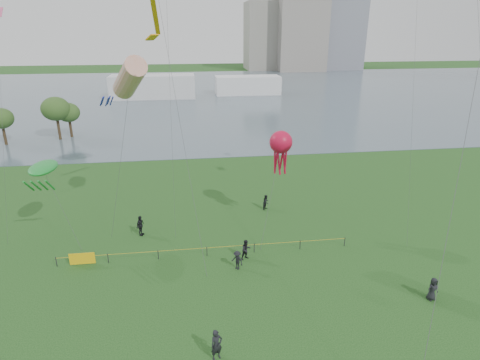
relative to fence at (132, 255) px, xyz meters
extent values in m
cube|color=#4E606B|center=(8.44, 86.52, -0.53)|extent=(400.00, 120.00, 0.08)
cube|color=gray|center=(54.44, 148.52, 18.45)|extent=(20.00, 20.00, 38.00)
cube|color=gray|center=(40.44, 154.52, 13.45)|extent=(16.00, 18.00, 28.00)
cube|color=silver|center=(-3.56, 81.52, 2.45)|extent=(22.00, 8.00, 6.00)
cube|color=silver|center=(22.44, 84.52, 1.95)|extent=(18.00, 7.00, 5.00)
cylinder|color=#342617|center=(-14.93, 41.65, 0.78)|extent=(0.44, 0.44, 2.67)
ellipsoid|color=#375923|center=(-14.93, 41.65, 3.77)|extent=(3.79, 3.79, 3.20)
cylinder|color=#342617|center=(-24.22, 38.00, 0.79)|extent=(0.44, 0.44, 2.69)
ellipsoid|color=#375923|center=(-24.22, 38.00, 3.80)|extent=(3.82, 3.82, 3.22)
cylinder|color=#342617|center=(-16.46, 40.26, 1.06)|extent=(0.44, 0.44, 3.24)
ellipsoid|color=#375923|center=(-16.46, 40.26, 4.70)|extent=(4.60, 4.60, 3.88)
cylinder|color=black|center=(-5.88, 0.00, -0.13)|extent=(0.07, 0.07, 0.85)
cylinder|color=black|center=(-1.88, 0.00, -0.13)|extent=(0.07, 0.07, 0.85)
cylinder|color=black|center=(2.12, 0.00, -0.13)|extent=(0.07, 0.07, 0.85)
cylinder|color=black|center=(6.12, 0.00, -0.13)|extent=(0.07, 0.07, 0.85)
cylinder|color=black|center=(10.12, 0.00, -0.13)|extent=(0.07, 0.07, 0.85)
cylinder|color=black|center=(14.12, 0.00, -0.13)|extent=(0.07, 0.07, 0.85)
cylinder|color=black|center=(18.12, 0.00, -0.13)|extent=(0.07, 0.07, 0.85)
cylinder|color=gold|center=(6.12, 0.00, 0.19)|extent=(24.00, 0.03, 0.03)
cube|color=yellow|center=(-3.88, 0.00, 0.00)|extent=(2.00, 0.04, 1.00)
imported|color=black|center=(9.29, -0.92, 0.31)|extent=(1.04, 0.95, 1.74)
imported|color=black|center=(8.37, -2.28, 0.24)|extent=(1.15, 1.15, 1.59)
imported|color=black|center=(0.31, 4.37, 0.41)|extent=(0.91, 1.22, 1.93)
imported|color=black|center=(21.41, -7.84, 0.30)|extent=(0.94, 0.72, 1.72)
imported|color=black|center=(6.05, -11.20, 0.42)|extent=(0.84, 0.72, 1.95)
imported|color=black|center=(12.77, 8.34, 0.25)|extent=(0.96, 0.99, 1.61)
cylinder|color=#3F3F42|center=(4.45, 2.24, 10.34)|extent=(3.01, 10.60, 21.79)
cube|color=#FF9F0D|center=(2.96, 3.32, 18.83)|extent=(0.36, 6.98, 4.09)
cube|color=#FF9F0D|center=(2.96, -0.48, 16.73)|extent=(0.95, 0.95, 0.42)
cylinder|color=#3F3F42|center=(-0.90, 4.61, 6.47)|extent=(2.91, 0.59, 14.05)
cylinder|color=#C84118|center=(0.54, 4.89, 13.49)|extent=(3.67, 5.11, 3.81)
cylinder|color=#181FAC|center=(-0.86, 3.69, 11.89)|extent=(0.60, 1.13, 0.88)
cylinder|color=#181FAC|center=(-1.13, 4.07, 11.89)|extent=(0.60, 1.13, 0.88)
cylinder|color=#181FAC|center=(-1.58, 3.93, 11.89)|extent=(0.60, 1.13, 0.88)
cylinder|color=#181FAC|center=(-1.58, 3.46, 11.89)|extent=(0.60, 1.13, 0.88)
cylinder|color=#181FAC|center=(-1.13, 3.31, 11.89)|extent=(0.60, 1.13, 0.88)
cylinder|color=#3F3F42|center=(-5.81, 3.39, 2.87)|extent=(2.83, 2.48, 6.86)
ellipsoid|color=#18882C|center=(-7.21, 4.61, 6.29)|extent=(2.14, 3.86, 0.75)
cylinder|color=#18882C|center=(-8.01, 3.01, 5.29)|extent=(0.16, 1.79, 1.54)
cylinder|color=#18882C|center=(-7.46, 3.01, 5.29)|extent=(0.16, 1.79, 1.54)
cylinder|color=#18882C|center=(-6.91, 3.01, 5.29)|extent=(0.16, 1.79, 1.54)
cylinder|color=#18882C|center=(-6.36, 3.01, 5.29)|extent=(0.16, 1.79, 1.54)
cylinder|color=#3F3F42|center=(11.96, 2.44, 3.61)|extent=(2.51, 4.25, 8.34)
sphere|color=#B80D31|center=(13.20, 4.55, 7.77)|extent=(2.05, 2.05, 2.05)
cylinder|color=#B80D31|center=(13.70, 4.55, 6.17)|extent=(0.18, 0.54, 2.60)
cylinder|color=#B80D31|center=(13.45, 4.98, 6.17)|extent=(0.49, 0.36, 2.61)
cylinder|color=#B80D31|center=(12.95, 4.98, 6.17)|extent=(0.49, 0.36, 2.61)
cylinder|color=#B80D31|center=(12.70, 4.55, 6.17)|extent=(0.18, 0.54, 2.60)
cylinder|color=#B80D31|center=(12.95, 4.11, 6.17)|extent=(0.49, 0.36, 2.61)
cylinder|color=#B80D31|center=(13.45, 4.11, 6.17)|extent=(0.49, 0.36, 2.61)
cylinder|color=#3F3F42|center=(17.56, -13.07, 8.77)|extent=(7.09, 9.79, 18.66)
camera|label=1|loc=(4.98, -29.17, 17.39)|focal=30.00mm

